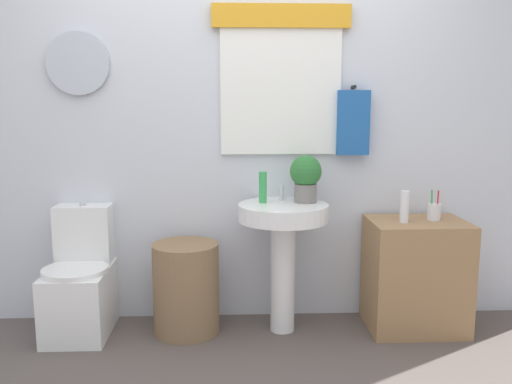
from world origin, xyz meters
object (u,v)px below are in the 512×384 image
at_px(laundry_hamper, 186,288).
at_px(toothbrush_cup, 434,212).
at_px(pedestal_sink, 283,235).
at_px(lotion_bottle, 405,207).
at_px(soap_bottle, 263,187).
at_px(toilet, 81,285).
at_px(wooden_cabinet, 416,275).
at_px(potted_plant, 306,176).

height_order(laundry_hamper, toothbrush_cup, toothbrush_cup).
distance_m(pedestal_sink, lotion_bottle, 0.74).
distance_m(soap_bottle, lotion_bottle, 0.85).
bearing_deg(toothbrush_cup, soap_bottle, 178.35).
relative_size(toilet, soap_bottle, 4.14).
relative_size(toilet, lotion_bottle, 4.07).
bearing_deg(toilet, toothbrush_cup, -0.41).
bearing_deg(toilet, laundry_hamper, -3.14).
bearing_deg(pedestal_sink, toilet, 178.36).
bearing_deg(wooden_cabinet, potted_plant, 174.98).
height_order(toilet, wooden_cabinet, toilet).
relative_size(toilet, pedestal_sink, 0.99).
bearing_deg(soap_bottle, pedestal_sink, -22.62).
distance_m(toilet, toothbrush_cup, 2.20).
distance_m(pedestal_sink, potted_plant, 0.38).
xyz_separation_m(soap_bottle, toothbrush_cup, (1.05, -0.03, -0.15)).
relative_size(toilet, laundry_hamper, 1.41).
height_order(toilet, lotion_bottle, lotion_bottle).
bearing_deg(potted_plant, laundry_hamper, -175.30).
height_order(laundry_hamper, wooden_cabinet, wooden_cabinet).
relative_size(wooden_cabinet, toothbrush_cup, 3.69).
xyz_separation_m(pedestal_sink, lotion_bottle, (0.72, -0.04, 0.17)).
distance_m(soap_bottle, potted_plant, 0.27).
relative_size(lotion_bottle, toothbrush_cup, 1.04).
relative_size(toilet, potted_plant, 2.73).
xyz_separation_m(wooden_cabinet, soap_bottle, (-0.94, 0.05, 0.55)).
bearing_deg(toothbrush_cup, laundry_hamper, -179.25).
bearing_deg(lotion_bottle, wooden_cabinet, 21.47).
bearing_deg(toothbrush_cup, toilet, 179.59).
bearing_deg(pedestal_sink, lotion_bottle, -3.17).
distance_m(toilet, lotion_bottle, 2.01).
bearing_deg(soap_bottle, lotion_bottle, -6.10).
bearing_deg(wooden_cabinet, toothbrush_cup, 11.04).
bearing_deg(laundry_hamper, lotion_bottle, -1.75).
height_order(soap_bottle, potted_plant, potted_plant).
bearing_deg(pedestal_sink, wooden_cabinet, 0.00).
xyz_separation_m(lotion_bottle, toothbrush_cup, (0.20, 0.06, -0.04)).
xyz_separation_m(wooden_cabinet, potted_plant, (-0.68, 0.06, 0.61)).
bearing_deg(potted_plant, pedestal_sink, -156.80).
distance_m(lotion_bottle, toothbrush_cup, 0.22).
relative_size(pedestal_sink, soap_bottle, 4.20).
bearing_deg(lotion_bottle, soap_bottle, 173.90).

